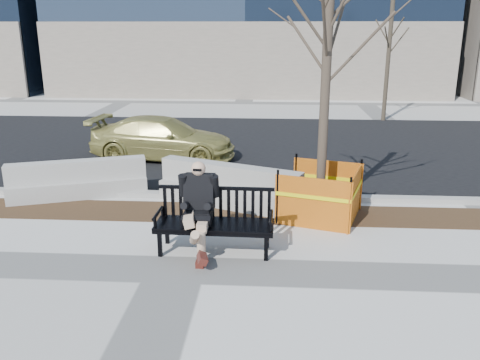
% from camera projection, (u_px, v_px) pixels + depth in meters
% --- Properties ---
extents(ground, '(120.00, 120.00, 0.00)m').
position_uv_depth(ground, '(176.00, 269.00, 8.11)').
color(ground, beige).
rests_on(ground, ground).
extents(mulch_strip, '(40.00, 1.20, 0.02)m').
position_uv_depth(mulch_strip, '(199.00, 212.00, 10.59)').
color(mulch_strip, '#47301C').
rests_on(mulch_strip, ground).
extents(asphalt_street, '(60.00, 10.40, 0.01)m').
position_uv_depth(asphalt_street, '(226.00, 146.00, 16.51)').
color(asphalt_street, black).
rests_on(asphalt_street, ground).
extents(curb, '(60.00, 0.25, 0.12)m').
position_uv_depth(curb, '(205.00, 195.00, 11.49)').
color(curb, '#9E9B93').
rests_on(curb, ground).
extents(bench, '(2.09, 0.79, 1.10)m').
position_uv_depth(bench, '(215.00, 251.00, 8.77)').
color(bench, black).
rests_on(bench, ground).
extents(seated_man, '(0.70, 1.14, 1.57)m').
position_uv_depth(seated_man, '(199.00, 249.00, 8.85)').
color(seated_man, black).
rests_on(seated_man, ground).
extents(tree_fence, '(2.79, 2.79, 5.58)m').
position_uv_depth(tree_fence, '(319.00, 217.00, 10.37)').
color(tree_fence, orange).
rests_on(tree_fence, ground).
extents(sedan, '(4.38, 2.15, 1.23)m').
position_uv_depth(sedan, '(164.00, 158.00, 14.95)').
color(sedan, '#9D954B').
rests_on(sedan, ground).
extents(jersey_barrier_left, '(3.07, 1.60, 0.87)m').
position_uv_depth(jersey_barrier_left, '(80.00, 197.00, 11.57)').
color(jersey_barrier_left, '#A5A29A').
rests_on(jersey_barrier_left, ground).
extents(jersey_barrier_right, '(3.25, 1.85, 0.93)m').
position_uv_depth(jersey_barrier_right, '(230.00, 206.00, 11.01)').
color(jersey_barrier_right, gray).
rests_on(jersey_barrier_right, ground).
extents(far_tree_right, '(2.13, 2.13, 5.18)m').
position_uv_depth(far_tree_right, '(383.00, 120.00, 21.03)').
color(far_tree_right, '#43392B').
rests_on(far_tree_right, ground).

